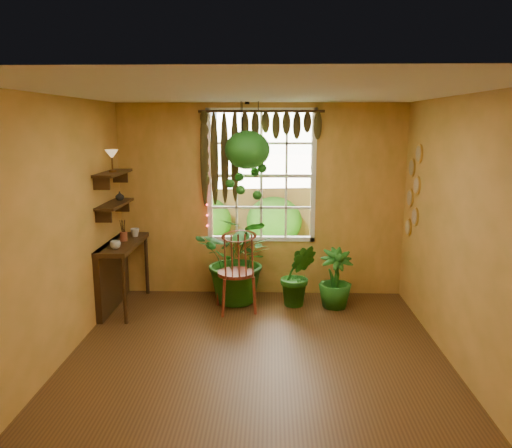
# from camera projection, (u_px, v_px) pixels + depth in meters

# --- Properties ---
(floor) EXTENTS (4.50, 4.50, 0.00)m
(floor) POSITION_uv_depth(u_px,v_px,m) (256.00, 366.00, 5.08)
(floor) COLOR #543418
(floor) RESTS_ON ground
(ceiling) EXTENTS (4.50, 4.50, 0.00)m
(ceiling) POSITION_uv_depth(u_px,v_px,m) (256.00, 92.00, 4.54)
(ceiling) COLOR silver
(ceiling) RESTS_ON wall_back
(wall_back) EXTENTS (4.00, 0.00, 4.00)m
(wall_back) POSITION_uv_depth(u_px,v_px,m) (261.00, 201.00, 7.01)
(wall_back) COLOR #E1A04C
(wall_back) RESTS_ON floor
(wall_left) EXTENTS (0.00, 4.50, 4.50)m
(wall_left) POSITION_uv_depth(u_px,v_px,m) (52.00, 235.00, 4.87)
(wall_left) COLOR #E1A04C
(wall_left) RESTS_ON floor
(wall_right) EXTENTS (0.00, 4.50, 4.50)m
(wall_right) POSITION_uv_depth(u_px,v_px,m) (466.00, 238.00, 4.74)
(wall_right) COLOR #E1A04C
(wall_right) RESTS_ON floor
(window) EXTENTS (1.52, 0.10, 1.86)m
(window) POSITION_uv_depth(u_px,v_px,m) (261.00, 176.00, 6.97)
(window) COLOR white
(window) RESTS_ON wall_back
(valance_vine) EXTENTS (1.70, 0.12, 1.10)m
(valance_vine) POSITION_uv_depth(u_px,v_px,m) (255.00, 134.00, 6.74)
(valance_vine) COLOR #331F0E
(valance_vine) RESTS_ON window
(string_lights) EXTENTS (0.03, 0.03, 1.54)m
(string_lights) POSITION_uv_depth(u_px,v_px,m) (206.00, 173.00, 6.89)
(string_lights) COLOR #FF2633
(string_lights) RESTS_ON window
(wall_plates) EXTENTS (0.04, 0.32, 1.10)m
(wall_plates) POSITION_uv_depth(u_px,v_px,m) (413.00, 192.00, 6.46)
(wall_plates) COLOR #FAEACC
(wall_plates) RESTS_ON wall_right
(counter_ledge) EXTENTS (0.40, 1.20, 0.90)m
(counter_ledge) POSITION_uv_depth(u_px,v_px,m) (116.00, 267.00, 6.59)
(counter_ledge) COLOR #331F0E
(counter_ledge) RESTS_ON floor
(shelf_lower) EXTENTS (0.25, 0.90, 0.04)m
(shelf_lower) POSITION_uv_depth(u_px,v_px,m) (115.00, 204.00, 6.42)
(shelf_lower) COLOR #331F0E
(shelf_lower) RESTS_ON wall_left
(shelf_upper) EXTENTS (0.25, 0.90, 0.04)m
(shelf_upper) POSITION_uv_depth(u_px,v_px,m) (113.00, 173.00, 6.34)
(shelf_upper) COLOR #331F0E
(shelf_upper) RESTS_ON wall_left
(backyard) EXTENTS (14.00, 10.00, 12.00)m
(backyard) POSITION_uv_depth(u_px,v_px,m) (276.00, 173.00, 11.54)
(backyard) COLOR #315D1A
(backyard) RESTS_ON ground
(windsor_chair) EXTENTS (0.59, 0.61, 1.29)m
(windsor_chair) POSITION_uv_depth(u_px,v_px,m) (236.00, 284.00, 6.50)
(windsor_chair) COLOR maroon
(windsor_chair) RESTS_ON floor
(potted_plant_left) EXTENTS (1.32, 1.21, 1.23)m
(potted_plant_left) POSITION_uv_depth(u_px,v_px,m) (240.00, 259.00, 6.78)
(potted_plant_left) COLOR #185115
(potted_plant_left) RESTS_ON floor
(potted_plant_mid) EXTENTS (0.47, 0.38, 0.86)m
(potted_plant_mid) POSITION_uv_depth(u_px,v_px,m) (298.00, 275.00, 6.67)
(potted_plant_mid) COLOR #185115
(potted_plant_mid) RESTS_ON floor
(potted_plant_right) EXTENTS (0.52, 0.52, 0.79)m
(potted_plant_right) POSITION_uv_depth(u_px,v_px,m) (335.00, 279.00, 6.63)
(potted_plant_right) COLOR #185115
(potted_plant_right) RESTS_ON floor
(hanging_basket) EXTENTS (0.60, 0.60, 1.28)m
(hanging_basket) POSITION_uv_depth(u_px,v_px,m) (247.00, 157.00, 6.58)
(hanging_basket) COLOR black
(hanging_basket) RESTS_ON ceiling
(cup_a) EXTENTS (0.16, 0.16, 0.10)m
(cup_a) POSITION_uv_depth(u_px,v_px,m) (115.00, 245.00, 6.15)
(cup_a) COLOR silver
(cup_a) RESTS_ON counter_ledge
(cup_b) EXTENTS (0.16, 0.16, 0.11)m
(cup_b) POSITION_uv_depth(u_px,v_px,m) (135.00, 233.00, 6.82)
(cup_b) COLOR beige
(cup_b) RESTS_ON counter_ledge
(brush_jar) EXTENTS (0.10, 0.10, 0.35)m
(brush_jar) POSITION_uv_depth(u_px,v_px,m) (123.00, 231.00, 6.55)
(brush_jar) COLOR brown
(brush_jar) RESTS_ON counter_ledge
(shelf_vase) EXTENTS (0.12, 0.12, 0.12)m
(shelf_vase) POSITION_uv_depth(u_px,v_px,m) (120.00, 196.00, 6.61)
(shelf_vase) COLOR #B2AD99
(shelf_vase) RESTS_ON shelf_lower
(tiffany_lamp) EXTENTS (0.17, 0.17, 0.28)m
(tiffany_lamp) POSITION_uv_depth(u_px,v_px,m) (112.00, 156.00, 6.24)
(tiffany_lamp) COLOR brown
(tiffany_lamp) RESTS_ON shelf_upper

